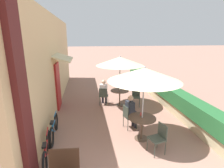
% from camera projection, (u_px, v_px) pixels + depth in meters
% --- Properties ---
extents(cafe_facade_wall, '(0.98, 11.47, 4.20)m').
position_uv_depth(cafe_facade_wall, '(54.00, 62.00, 8.18)').
color(cafe_facade_wall, '#D6B784').
rests_on(cafe_facade_wall, ground_plane).
extents(planter_hedge, '(0.60, 10.47, 1.01)m').
position_uv_depth(planter_hedge, '(159.00, 89.00, 9.39)').
color(planter_hedge, tan).
rests_on(planter_hedge, ground_plane).
extents(patio_table_near, '(0.88, 0.88, 0.76)m').
position_uv_depth(patio_table_near, '(142.00, 123.00, 5.58)').
color(patio_table_near, brown).
rests_on(patio_table_near, ground_plane).
extents(patio_umbrella_near, '(2.21, 2.21, 2.40)m').
position_uv_depth(patio_umbrella_near, '(144.00, 74.00, 5.17)').
color(patio_umbrella_near, '#B7B7BC').
rests_on(patio_umbrella_near, ground_plane).
extents(cafe_chair_near_left, '(0.49, 0.49, 0.87)m').
position_uv_depth(cafe_chair_near_left, '(159.00, 136.00, 4.93)').
color(cafe_chair_near_left, '#384238').
rests_on(cafe_chair_near_left, ground_plane).
extents(cafe_chair_near_right, '(0.49, 0.49, 0.87)m').
position_uv_depth(cafe_chair_near_right, '(128.00, 115.00, 6.26)').
color(cafe_chair_near_right, '#384238').
rests_on(cafe_chair_near_right, ground_plane).
extents(seated_patron_near_right, '(0.47, 0.41, 1.25)m').
position_uv_depth(seated_patron_near_right, '(131.00, 110.00, 6.26)').
color(seated_patron_near_right, '#23232D').
rests_on(seated_patron_near_right, ground_plane).
extents(coffee_cup_near, '(0.07, 0.07, 0.09)m').
position_uv_depth(coffee_cup_near, '(141.00, 114.00, 5.69)').
color(coffee_cup_near, '#B73D3D').
rests_on(coffee_cup_near, patio_table_near).
extents(patio_table_mid, '(0.88, 0.88, 0.76)m').
position_uv_depth(patio_table_mid, '(120.00, 94.00, 8.39)').
color(patio_table_mid, brown).
rests_on(patio_table_mid, ground_plane).
extents(patio_umbrella_mid, '(2.21, 2.21, 2.40)m').
position_uv_depth(patio_umbrella_mid, '(120.00, 61.00, 7.98)').
color(patio_umbrella_mid, '#B7B7BC').
rests_on(patio_umbrella_mid, ground_plane).
extents(cafe_chair_mid_left, '(0.49, 0.49, 0.87)m').
position_uv_depth(cafe_chair_mid_left, '(103.00, 95.00, 8.43)').
color(cafe_chair_mid_left, '#384238').
rests_on(cafe_chair_mid_left, ground_plane).
extents(seated_patron_mid_left, '(0.42, 0.47, 1.25)m').
position_uv_depth(seated_patron_mid_left, '(104.00, 91.00, 8.49)').
color(seated_patron_mid_left, '#23232D').
rests_on(seated_patron_mid_left, ground_plane).
extents(cafe_chair_mid_right, '(0.49, 0.49, 0.87)m').
position_uv_depth(cafe_chair_mid_right, '(136.00, 95.00, 8.39)').
color(cafe_chair_mid_right, '#384238').
rests_on(cafe_chair_mid_right, ground_plane).
extents(bicycle_leaning, '(0.24, 1.65, 0.72)m').
position_uv_depth(bicycle_leaning, '(47.00, 151.00, 4.58)').
color(bicycle_leaning, black).
rests_on(bicycle_leaning, ground_plane).
extents(bicycle_second, '(0.11, 1.64, 0.70)m').
position_uv_depth(bicycle_second, '(54.00, 128.00, 5.74)').
color(bicycle_second, black).
rests_on(bicycle_second, ground_plane).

